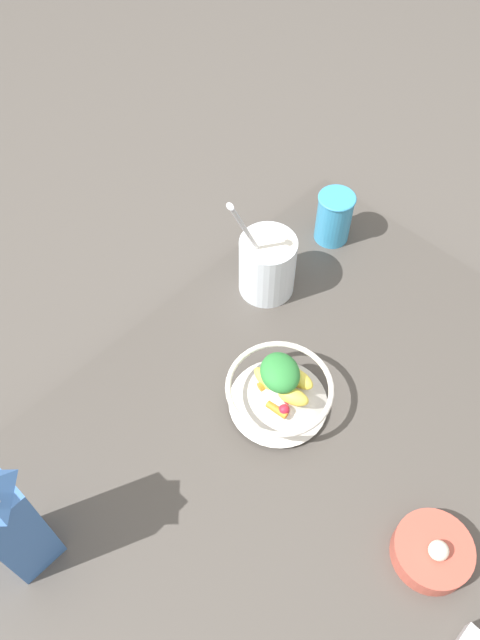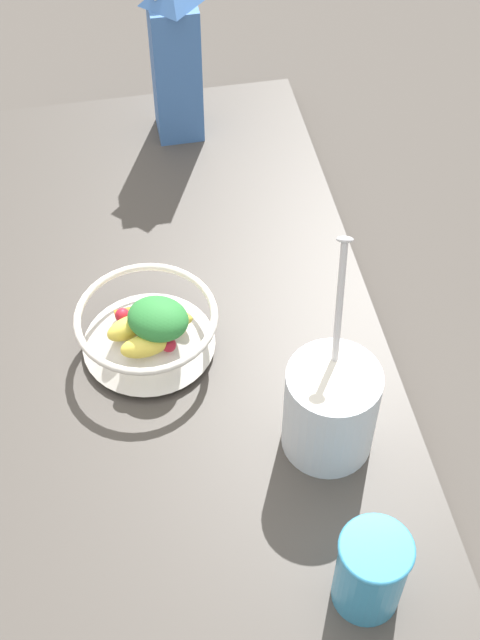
{
  "view_description": "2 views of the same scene",
  "coord_description": "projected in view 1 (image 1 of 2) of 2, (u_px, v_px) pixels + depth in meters",
  "views": [
    {
      "loc": [
        -0.4,
        -0.09,
        1.02
      ],
      "look_at": [
        0.07,
        0.37,
        0.1
      ],
      "focal_mm": 35.0,
      "sensor_mm": 36.0,
      "label": 1
    },
    {
      "loc": [
        0.76,
        0.2,
        0.96
      ],
      "look_at": [
        0.06,
        0.34,
        0.1
      ],
      "focal_mm": 50.0,
      "sensor_mm": 36.0,
      "label": 2
    }
  ],
  "objects": [
    {
      "name": "garlic_bowl",
      "position": [
        432.0,
        551.0,
        0.94
      ],
      "size": [
        0.12,
        0.12,
        0.06
      ],
      "color": "#B24C3D",
      "rests_on": "countertop"
    },
    {
      "name": "ground_plane",
      "position": [
        368.0,
        504.0,
        1.04
      ],
      "size": [
        6.0,
        6.0,
        0.0
      ],
      "primitive_type": "plane",
      "color": "#4C4742"
    },
    {
      "name": "countertop",
      "position": [
        370.0,
        500.0,
        1.02
      ],
      "size": [
        1.07,
        1.07,
        0.03
      ],
      "color": "#47423D",
      "rests_on": "ground_plane"
    },
    {
      "name": "drinking_cup",
      "position": [
        334.0,
        216.0,
        1.3
      ],
      "size": [
        0.08,
        0.08,
        0.12
      ],
      "color": "#3893C6",
      "rests_on": "countertop"
    },
    {
      "name": "yogurt_tub",
      "position": [
        267.0,
        263.0,
        1.2
      ],
      "size": [
        0.14,
        0.11,
        0.27
      ],
      "color": "silver",
      "rests_on": "countertop"
    },
    {
      "name": "fruit_bowl",
      "position": [
        280.0,
        391.0,
        1.08
      ],
      "size": [
        0.19,
        0.19,
        0.1
      ],
      "color": "silver",
      "rests_on": "countertop"
    },
    {
      "name": "milk_carton",
      "position": [
        7.0,
        522.0,
        0.85
      ],
      "size": [
        0.07,
        0.07,
        0.27
      ],
      "color": "#3D6BB2",
      "rests_on": "countertop"
    }
  ]
}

